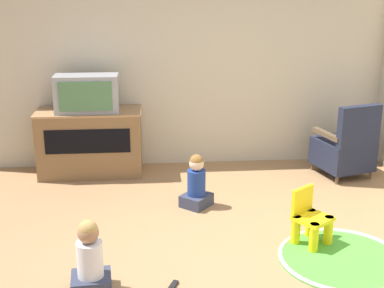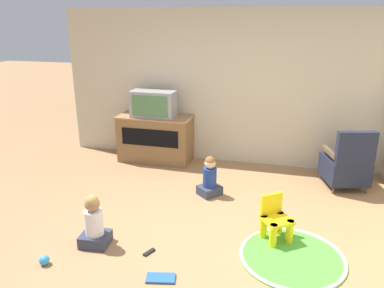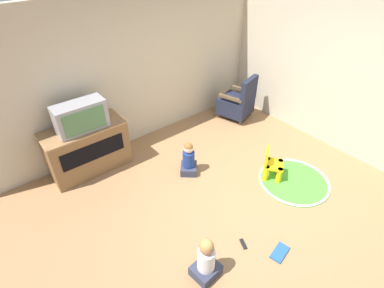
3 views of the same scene
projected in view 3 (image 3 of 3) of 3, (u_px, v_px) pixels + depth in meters
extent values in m
plane|color=#9E754C|center=(245.00, 208.00, 4.26)|extent=(30.00, 30.00, 0.00)
cube|color=beige|center=(129.00, 73.00, 4.99)|extent=(5.46, 0.12, 2.53)
cube|color=beige|center=(370.00, 85.00, 4.61)|extent=(0.12, 5.61, 2.53)
cube|color=brown|center=(88.00, 149.00, 4.74)|extent=(1.22, 0.54, 0.79)
cube|color=#A97C50|center=(82.00, 128.00, 4.52)|extent=(1.25, 0.55, 0.02)
cube|color=black|center=(94.00, 152.00, 4.52)|extent=(0.98, 0.01, 0.29)
cube|color=#939399|center=(80.00, 116.00, 4.35)|extent=(0.74, 0.33, 0.44)
cube|color=#47754C|center=(85.00, 121.00, 4.24)|extent=(0.60, 0.02, 0.34)
cylinder|color=brown|center=(229.00, 107.00, 6.58)|extent=(0.04, 0.04, 0.10)
cylinder|color=brown|center=(218.00, 116.00, 6.26)|extent=(0.04, 0.04, 0.10)
cylinder|color=brown|center=(251.00, 113.00, 6.34)|extent=(0.04, 0.04, 0.10)
cylinder|color=brown|center=(240.00, 123.00, 6.02)|extent=(0.04, 0.04, 0.10)
cube|color=#1E2338|center=(235.00, 105.00, 6.17)|extent=(0.70, 0.73, 0.33)
cube|color=#1E2338|center=(249.00, 90.00, 5.81)|extent=(0.54, 0.24, 0.48)
cube|color=brown|center=(242.00, 89.00, 6.18)|extent=(0.21, 0.51, 0.05)
cube|color=brown|center=(230.00, 98.00, 5.85)|extent=(0.21, 0.51, 0.05)
cylinder|color=yellow|center=(279.00, 176.00, 4.61)|extent=(0.08, 0.08, 0.27)
cylinder|color=yellow|center=(279.00, 167.00, 4.78)|extent=(0.08, 0.08, 0.27)
cylinder|color=yellow|center=(266.00, 173.00, 4.66)|extent=(0.08, 0.08, 0.27)
cylinder|color=yellow|center=(267.00, 165.00, 4.82)|extent=(0.08, 0.08, 0.27)
cube|color=yellow|center=(274.00, 164.00, 4.65)|extent=(0.41, 0.40, 0.04)
cube|color=yellow|center=(267.00, 156.00, 4.59)|extent=(0.24, 0.19, 0.24)
cylinder|color=green|center=(294.00, 181.00, 4.70)|extent=(1.10, 1.10, 0.01)
torus|color=silver|center=(294.00, 181.00, 4.70)|extent=(1.09, 1.09, 0.04)
cube|color=#33384C|center=(189.00, 169.00, 4.86)|extent=(0.38, 0.39, 0.13)
cylinder|color=navy|center=(189.00, 159.00, 4.74)|extent=(0.19, 0.19, 0.27)
sphere|color=beige|center=(189.00, 148.00, 4.62)|extent=(0.15, 0.15, 0.15)
sphere|color=olive|center=(189.00, 147.00, 4.60)|extent=(0.14, 0.14, 0.14)
cube|color=#33384C|center=(206.00, 270.00, 3.42)|extent=(0.33, 0.29, 0.13)
cylinder|color=silver|center=(206.00, 259.00, 3.29)|extent=(0.20, 0.20, 0.28)
sphere|color=#9E7051|center=(207.00, 247.00, 3.16)|extent=(0.16, 0.16, 0.16)
sphere|color=tan|center=(207.00, 246.00, 3.15)|extent=(0.15, 0.15, 0.15)
cube|color=#235699|center=(280.00, 252.00, 3.66)|extent=(0.30, 0.20, 0.02)
cube|color=black|center=(243.00, 244.00, 3.76)|extent=(0.10, 0.16, 0.02)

